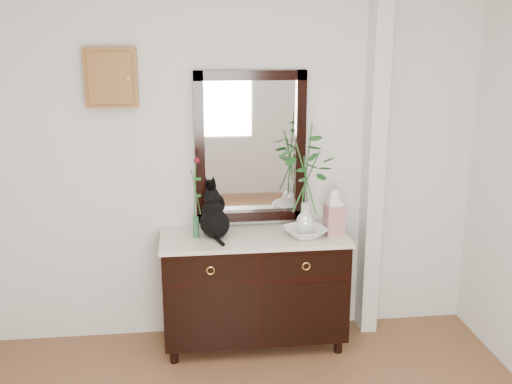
{
  "coord_description": "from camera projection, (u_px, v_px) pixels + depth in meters",
  "views": [
    {
      "loc": [
        -0.36,
        -2.25,
        2.27
      ],
      "look_at": [
        0.1,
        1.63,
        1.2
      ],
      "focal_mm": 42.0,
      "sensor_mm": 36.0,
      "label": 1
    }
  ],
  "objects": [
    {
      "name": "lotus_bowl",
      "position": [
        305.0,
        232.0,
        4.21
      ],
      "size": [
        0.36,
        0.36,
        0.07
      ],
      "primitive_type": "imported",
      "rotation": [
        0.0,
        0.0,
        0.32
      ],
      "color": "silver",
      "rests_on": "sideboard"
    },
    {
      "name": "sideboard",
      "position": [
        254.0,
        285.0,
        4.34
      ],
      "size": [
        1.33,
        0.52,
        0.82
      ],
      "color": "black",
      "rests_on": "ground"
    },
    {
      "name": "cat",
      "position": [
        215.0,
        214.0,
        4.18
      ],
      "size": [
        0.3,
        0.34,
        0.33
      ],
      "primitive_type": null,
      "rotation": [
        0.0,
        0.0,
        0.3
      ],
      "color": "black",
      "rests_on": "sideboard"
    },
    {
      "name": "pilaster",
      "position": [
        374.0,
        159.0,
        4.37
      ],
      "size": [
        0.12,
        0.2,
        2.7
      ],
      "primitive_type": "cube",
      "color": "silver",
      "rests_on": "ground"
    },
    {
      "name": "vase_branches",
      "position": [
        306.0,
        179.0,
        4.11
      ],
      "size": [
        0.47,
        0.47,
        0.8
      ],
      "primitive_type": null,
      "rotation": [
        0.0,
        0.0,
        -0.29
      ],
      "color": "silver",
      "rests_on": "lotus_bowl"
    },
    {
      "name": "ginger_jar",
      "position": [
        334.0,
        211.0,
        4.24
      ],
      "size": [
        0.14,
        0.14,
        0.34
      ],
      "primitive_type": null,
      "rotation": [
        0.0,
        0.0,
        0.1
      ],
      "color": "silver",
      "rests_on": "sideboard"
    },
    {
      "name": "key_cabinet",
      "position": [
        111.0,
        78.0,
        4.04
      ],
      "size": [
        0.35,
        0.1,
        0.4
      ],
      "primitive_type": "cube",
      "color": "brown",
      "rests_on": "wall_back"
    },
    {
      "name": "wall_back",
      "position": [
        237.0,
        160.0,
        4.34
      ],
      "size": [
        3.6,
        0.04,
        2.7
      ],
      "primitive_type": "cube",
      "color": "silver",
      "rests_on": "ground"
    },
    {
      "name": "bud_vase_rose",
      "position": [
        195.0,
        198.0,
        4.13
      ],
      "size": [
        0.09,
        0.09,
        0.58
      ],
      "primitive_type": null,
      "rotation": [
        0.0,
        0.0,
        0.25
      ],
      "color": "#2C5C37",
      "rests_on": "sideboard"
    },
    {
      "name": "wall_mirror",
      "position": [
        251.0,
        148.0,
        4.31
      ],
      "size": [
        0.8,
        0.06,
        1.1
      ],
      "color": "black",
      "rests_on": "wall_back"
    }
  ]
}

